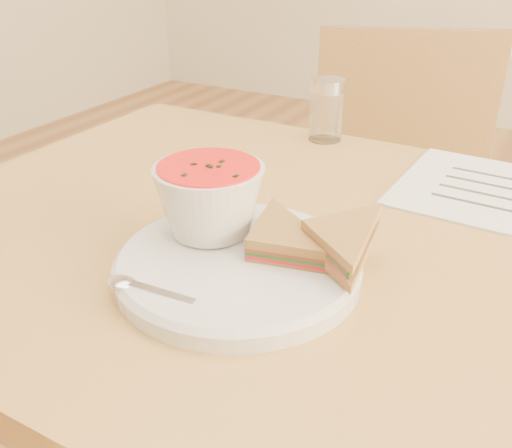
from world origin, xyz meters
The scene contains 7 objects.
chair_far centered at (-0.03, 0.55, 0.44)m, with size 0.39×0.39×0.87m, color brown, non-canonical shape.
plate centered at (-0.04, -0.11, 0.76)m, with size 0.25×0.25×0.02m, color silver, non-canonical shape.
soup_bowl centered at (-0.09, -0.08, 0.81)m, with size 0.12×0.12×0.08m, color silver, non-canonical shape.
sandwich_half_a centered at (-0.03, -0.11, 0.78)m, with size 0.10×0.10×0.03m, color olive, non-canonical shape.
sandwich_half_b centered at (0.01, -0.07, 0.79)m, with size 0.09×0.09×0.03m, color olive, non-canonical shape.
spoon centered at (-0.07, -0.20, 0.77)m, with size 0.15×0.03×0.01m, color silver, non-canonical shape.
condiment_shaker centered at (-0.12, 0.31, 0.80)m, with size 0.06×0.06×0.10m, color silver, non-canonical shape.
Camera 1 is at (0.21, -0.52, 1.06)m, focal length 40.00 mm.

